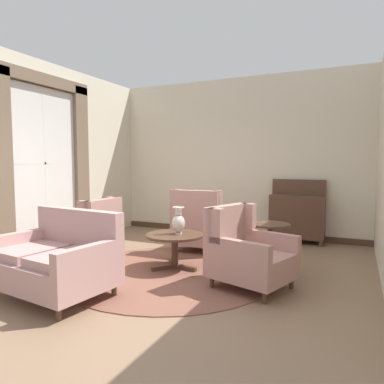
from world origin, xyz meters
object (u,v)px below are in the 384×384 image
coffee_table (175,241)px  armchair_near_sideboard (89,233)px  armchair_far_left (200,226)px  sideboard (297,215)px  porcelain_vase (178,222)px  settee (56,261)px  side_table (270,243)px  armchair_near_window (246,253)px

coffee_table → armchair_near_sideboard: (-1.48, -0.12, 0.00)m
armchair_far_left → sideboard: sideboard is taller
coffee_table → porcelain_vase: 0.28m
sideboard → settee: bearing=-117.8°
armchair_far_left → side_table: armchair_far_left is taller
armchair_near_sideboard → side_table: armchair_near_sideboard is taller
settee → armchair_near_sideboard: size_ratio=1.52×
armchair_near_sideboard → sideboard: 3.83m
side_table → sideboard: size_ratio=0.58×
coffee_table → side_table: size_ratio=1.20×
coffee_table → armchair_far_left: armchair_far_left is taller
settee → armchair_near_sideboard: (-0.72, 1.37, 0.01)m
coffee_table → porcelain_vase: bearing=37.7°
armchair_near_sideboard → side_table: (2.78, 0.47, 0.01)m
armchair_near_window → settee: bearing=139.3°
porcelain_vase → settee: bearing=-117.8°
side_table → armchair_far_left: bearing=152.1°
coffee_table → armchair_near_window: bearing=-14.3°
armchair_near_window → armchair_far_left: 1.85m
armchair_near_sideboard → armchair_far_left: 1.84m
coffee_table → sideboard: sideboard is taller
coffee_table → side_table: bearing=15.1°
porcelain_vase → sideboard: sideboard is taller
porcelain_vase → side_table: (1.25, 0.32, -0.26)m
armchair_near_sideboard → armchair_near_window: bearing=84.2°
settee → side_table: 2.76m
porcelain_vase → armchair_far_left: armchair_far_left is taller
side_table → sideboard: bearing=89.0°
coffee_table → porcelain_vase: (0.04, 0.03, 0.27)m
armchair_near_window → armchair_far_left: size_ratio=1.01×
armchair_near_window → side_table: armchair_near_window is taller
armchair_far_left → porcelain_vase: bearing=94.9°
armchair_far_left → armchair_near_sideboard: bearing=38.8°
armchair_near_window → sideboard: bearing=13.5°
porcelain_vase → armchair_near_window: 1.19m
porcelain_vase → armchair_far_left: bearing=96.8°
armchair_near_sideboard → sideboard: (2.81, 2.60, 0.12)m
armchair_near_window → porcelain_vase: bearing=90.7°
porcelain_vase → side_table: 1.32m
coffee_table → porcelain_vase: size_ratio=2.13×
coffee_table → armchair_near_sideboard: 1.48m
porcelain_vase → armchair_near_window: bearing=-16.6°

